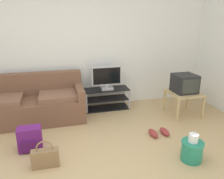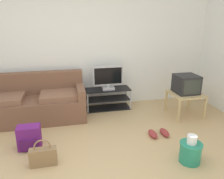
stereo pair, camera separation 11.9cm
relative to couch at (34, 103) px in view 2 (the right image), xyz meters
The scene contains 11 objects.
ground_plane 2.13m from the couch, 66.75° to the right, with size 9.00×9.80×0.02m, color tan.
wall_back 1.41m from the couch, 32.00° to the left, with size 9.00×0.10×2.70m, color white.
couch is the anchor object (origin of this frame).
tv_stand 1.52m from the couch, ahead, with size 0.94×0.38×0.45m.
flat_tv 1.55m from the couch, ahead, with size 0.64×0.22×0.49m.
side_table 2.97m from the couch, ahead, with size 0.60×0.60×0.48m.
crt_tv 2.98m from the couch, ahead, with size 0.42×0.42×0.36m.
backpack 1.08m from the couch, 87.99° to the right, with size 0.33×0.27×0.36m.
handbag 1.57m from the couch, 80.21° to the right, with size 0.35×0.12×0.38m.
cleaning_bucket 2.92m from the couch, 40.61° to the right, with size 0.30×0.30×0.41m.
sneakers_pair 2.41m from the couch, 28.80° to the right, with size 0.33×0.27×0.09m.
Camera 2 is at (-0.22, -2.26, 1.89)m, focal length 35.41 mm.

